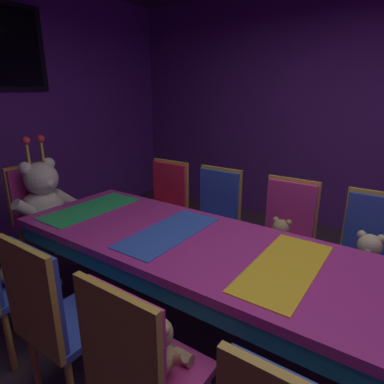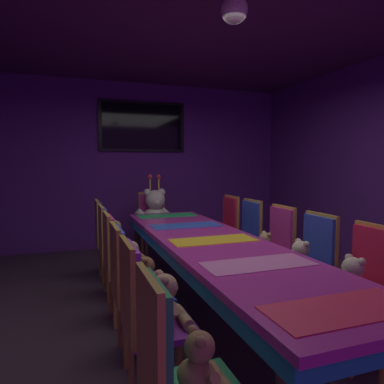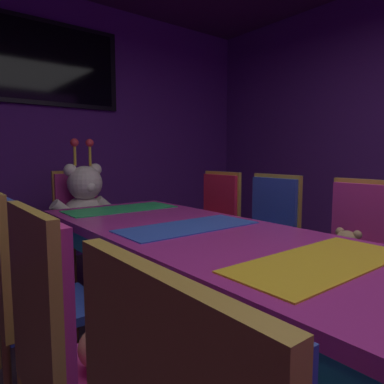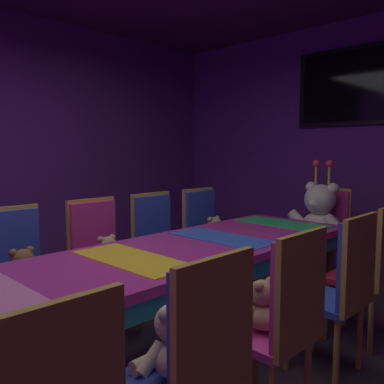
{
  "view_description": "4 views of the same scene",
  "coord_description": "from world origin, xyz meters",
  "px_view_note": "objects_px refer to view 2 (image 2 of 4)",
  "views": [
    {
      "loc": [
        -1.54,
        -0.47,
        1.64
      ],
      "look_at": [
        0.01,
        0.6,
        1.05
      ],
      "focal_mm": 30.61,
      "sensor_mm": 36.0,
      "label": 1
    },
    {
      "loc": [
        -1.2,
        -2.83,
        1.43
      ],
      "look_at": [
        0.13,
        0.94,
        1.1
      ],
      "focal_mm": 32.69,
      "sensor_mm": 36.0,
      "label": 2
    },
    {
      "loc": [
        -1.12,
        -0.67,
        1.13
      ],
      "look_at": [
        -0.02,
        0.73,
        0.94
      ],
      "focal_mm": 32.76,
      "sensor_mm": 36.0,
      "label": 3
    },
    {
      "loc": [
        1.81,
        -1.37,
        1.35
      ],
      "look_at": [
        -0.02,
        0.5,
        1.08
      ],
      "focal_mm": 38.18,
      "sensor_mm": 36.0,
      "label": 4
    }
  ],
  "objects_px": {
    "chair_left_2": "(126,277)",
    "chair_left_4": "(109,242)",
    "chair_right_3": "(277,243)",
    "chair_right_4": "(247,231)",
    "teddy_left_2": "(146,277)",
    "chair_right_2": "(313,257)",
    "chair_left_0": "(168,366)",
    "teddy_left_1": "(165,303)",
    "king_teddy_bear": "(155,211)",
    "chair_right_5": "(226,224)",
    "banquet_table": "(213,249)",
    "teddy_left_3": "(132,257)",
    "teddy_right_1": "(352,281)",
    "throne_chair": "(153,217)",
    "chair_left_3": "(116,256)",
    "chair_right_1": "(368,278)",
    "teddy_left_5": "(116,232)",
    "teddy_right_2": "(300,260)",
    "chair_left_5": "(104,232)",
    "teddy_right_3": "(265,246)",
    "wall_tv": "(142,127)",
    "teddy_left_0": "(200,365)",
    "chair_left_1": "(141,306)",
    "pendant_light": "(234,10)"
  },
  "relations": [
    {
      "from": "chair_left_2",
      "to": "chair_left_4",
      "type": "height_order",
      "value": "same"
    },
    {
      "from": "chair_right_3",
      "to": "chair_right_4",
      "type": "relative_size",
      "value": 1.0
    },
    {
      "from": "teddy_left_2",
      "to": "chair_right_2",
      "type": "bearing_deg",
      "value": 0.04
    },
    {
      "from": "chair_left_0",
      "to": "chair_left_4",
      "type": "xyz_separation_m",
      "value": [
        0.02,
        2.4,
        0.0
      ]
    },
    {
      "from": "teddy_left_1",
      "to": "king_teddy_bear",
      "type": "relative_size",
      "value": 0.42
    },
    {
      "from": "chair_right_2",
      "to": "chair_right_5",
      "type": "xyz_separation_m",
      "value": [
        -0.01,
        1.79,
        0.0
      ]
    },
    {
      "from": "banquet_table",
      "to": "teddy_left_3",
      "type": "distance_m",
      "value": 0.75
    },
    {
      "from": "chair_right_3",
      "to": "chair_right_4",
      "type": "distance_m",
      "value": 0.65
    },
    {
      "from": "teddy_right_1",
      "to": "throne_chair",
      "type": "distance_m",
      "value": 3.38
    },
    {
      "from": "chair_left_3",
      "to": "chair_right_1",
      "type": "relative_size",
      "value": 1.0
    },
    {
      "from": "banquet_table",
      "to": "chair_right_3",
      "type": "height_order",
      "value": "chair_right_3"
    },
    {
      "from": "chair_right_2",
      "to": "teddy_left_5",
      "type": "bearing_deg",
      "value": -50.41
    },
    {
      "from": "teddy_left_5",
      "to": "teddy_right_2",
      "type": "height_order",
      "value": "teddy_right_2"
    },
    {
      "from": "chair_right_5",
      "to": "teddy_right_1",
      "type": "bearing_deg",
      "value": 86.74
    },
    {
      "from": "teddy_left_3",
      "to": "teddy_right_2",
      "type": "relative_size",
      "value": 0.89
    },
    {
      "from": "teddy_left_2",
      "to": "chair_right_5",
      "type": "height_order",
      "value": "chair_right_5"
    },
    {
      "from": "chair_left_5",
      "to": "chair_right_3",
      "type": "height_order",
      "value": "same"
    },
    {
      "from": "teddy_left_1",
      "to": "chair_right_3",
      "type": "bearing_deg",
      "value": 37.03
    },
    {
      "from": "teddy_right_3",
      "to": "chair_right_5",
      "type": "bearing_deg",
      "value": -95.87
    },
    {
      "from": "chair_left_3",
      "to": "chair_right_5",
      "type": "xyz_separation_m",
      "value": [
        1.64,
        1.17,
        0.0
      ]
    },
    {
      "from": "chair_left_5",
      "to": "chair_right_1",
      "type": "distance_m",
      "value": 2.92
    },
    {
      "from": "chair_right_4",
      "to": "chair_left_2",
      "type": "bearing_deg",
      "value": 36.86
    },
    {
      "from": "teddy_left_1",
      "to": "teddy_left_2",
      "type": "distance_m",
      "value": 0.55
    },
    {
      "from": "teddy_left_3",
      "to": "wall_tv",
      "type": "height_order",
      "value": "wall_tv"
    },
    {
      "from": "teddy_left_0",
      "to": "teddy_left_3",
      "type": "xyz_separation_m",
      "value": [
        0.02,
        1.81,
        0.0
      ]
    },
    {
      "from": "teddy_left_0",
      "to": "teddy_left_2",
      "type": "bearing_deg",
      "value": 89.3
    },
    {
      "from": "teddy_left_5",
      "to": "teddy_right_1",
      "type": "relative_size",
      "value": 0.88
    },
    {
      "from": "wall_tv",
      "to": "chair_right_4",
      "type": "bearing_deg",
      "value": -69.17
    },
    {
      "from": "chair_right_3",
      "to": "chair_right_4",
      "type": "bearing_deg",
      "value": -89.98
    },
    {
      "from": "chair_left_1",
      "to": "pendant_light",
      "type": "xyz_separation_m",
      "value": [
        0.8,
        0.45,
        1.95
      ]
    },
    {
      "from": "teddy_left_5",
      "to": "chair_right_5",
      "type": "relative_size",
      "value": 0.29
    },
    {
      "from": "teddy_left_5",
      "to": "teddy_left_0",
      "type": "bearing_deg",
      "value": -90.44
    },
    {
      "from": "teddy_left_0",
      "to": "chair_right_4",
      "type": "xyz_separation_m",
      "value": [
        1.53,
        2.42,
        0.02
      ]
    },
    {
      "from": "pendant_light",
      "to": "chair_left_3",
      "type": "bearing_deg",
      "value": 137.67
    },
    {
      "from": "teddy_right_2",
      "to": "teddy_left_5",
      "type": "bearing_deg",
      "value": -53.24
    },
    {
      "from": "chair_right_4",
      "to": "chair_right_3",
      "type": "bearing_deg",
      "value": 90.02
    },
    {
      "from": "wall_tv",
      "to": "king_teddy_bear",
      "type": "bearing_deg",
      "value": -90.0
    },
    {
      "from": "chair_left_2",
      "to": "king_teddy_bear",
      "type": "relative_size",
      "value": 1.23
    },
    {
      "from": "teddy_left_3",
      "to": "teddy_left_0",
      "type": "bearing_deg",
      "value": -90.54
    },
    {
      "from": "chair_right_2",
      "to": "chair_right_5",
      "type": "relative_size",
      "value": 1.0
    },
    {
      "from": "teddy_left_1",
      "to": "wall_tv",
      "type": "height_order",
      "value": "wall_tv"
    },
    {
      "from": "teddy_right_1",
      "to": "teddy_left_3",
      "type": "bearing_deg",
      "value": -42.1
    },
    {
      "from": "teddy_right_2",
      "to": "wall_tv",
      "type": "bearing_deg",
      "value": -78.76
    },
    {
      "from": "chair_left_1",
      "to": "chair_right_5",
      "type": "relative_size",
      "value": 1.0
    },
    {
      "from": "wall_tv",
      "to": "pendant_light",
      "type": "bearing_deg",
      "value": -90.39
    },
    {
      "from": "teddy_left_0",
      "to": "chair_left_2",
      "type": "xyz_separation_m",
      "value": [
        -0.13,
        1.18,
        0.02
      ]
    },
    {
      "from": "teddy_left_3",
      "to": "chair_right_5",
      "type": "height_order",
      "value": "chair_right_5"
    },
    {
      "from": "banquet_table",
      "to": "teddy_right_2",
      "type": "xyz_separation_m",
      "value": [
        0.68,
        -0.32,
        -0.07
      ]
    },
    {
      "from": "teddy_left_1",
      "to": "teddy_right_1",
      "type": "height_order",
      "value": "teddy_left_1"
    },
    {
      "from": "chair_left_2",
      "to": "teddy_left_0",
      "type": "bearing_deg",
      "value": -83.75
    }
  ]
}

